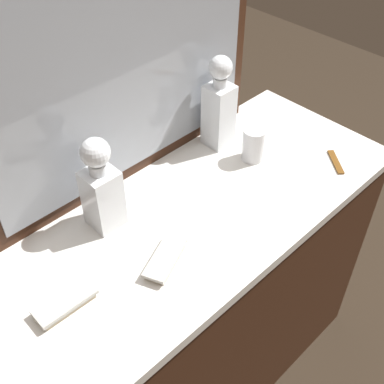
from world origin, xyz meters
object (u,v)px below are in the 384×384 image
(crystal_tumbler_left, at_px, (254,145))
(tortoiseshell_comb, at_px, (336,162))
(crystal_decanter_left, at_px, (102,192))
(silver_brush_far_left, at_px, (65,303))
(silver_brush_left, at_px, (165,259))
(crystal_decanter_front, at_px, (219,110))

(crystal_tumbler_left, distance_m, tortoiseshell_comb, 0.27)
(crystal_decanter_left, height_order, crystal_tumbler_left, crystal_decanter_left)
(crystal_tumbler_left, bearing_deg, silver_brush_far_left, -175.58)
(crystal_tumbler_left, distance_m, silver_brush_far_left, 0.74)
(crystal_decanter_left, height_order, silver_brush_left, crystal_decanter_left)
(silver_brush_left, relative_size, silver_brush_far_left, 1.09)
(silver_brush_far_left, height_order, tortoiseshell_comb, silver_brush_far_left)
(crystal_tumbler_left, height_order, silver_brush_far_left, crystal_tumbler_left)
(silver_brush_left, xyz_separation_m, tortoiseshell_comb, (0.65, -0.08, -0.01))
(crystal_decanter_front, distance_m, silver_brush_far_left, 0.75)
(crystal_decanter_left, height_order, silver_brush_far_left, crystal_decanter_left)
(crystal_tumbler_left, bearing_deg, silver_brush_left, -165.84)
(crystal_decanter_left, bearing_deg, tortoiseshell_comb, -23.81)
(silver_brush_left, bearing_deg, tortoiseshell_comb, -6.77)
(crystal_tumbler_left, distance_m, silver_brush_left, 0.50)
(tortoiseshell_comb, bearing_deg, silver_brush_left, 173.23)
(crystal_decanter_left, distance_m, silver_brush_left, 0.24)
(tortoiseshell_comb, bearing_deg, crystal_tumbler_left, 130.39)
(crystal_decanter_front, xyz_separation_m, crystal_decanter_left, (-0.48, -0.04, -0.01))
(crystal_decanter_left, relative_size, crystal_tumbler_left, 2.58)
(crystal_tumbler_left, xyz_separation_m, silver_brush_left, (-0.48, -0.12, -0.04))
(crystal_decanter_front, height_order, silver_brush_far_left, crystal_decanter_front)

